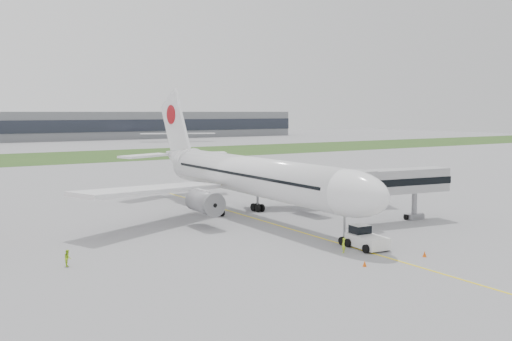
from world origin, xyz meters
TOP-DOWN VIEW (x-y plane):
  - ground at (0.00, 0.00)m, footprint 600.00×600.00m
  - apron_markings at (0.00, -5.00)m, footprint 70.00×70.00m
  - grass_strip at (0.00, 120.00)m, footprint 600.00×50.00m
  - airliner at (0.00, 4.87)m, footprint 48.13×53.95m
  - pushback_tug at (0.93, -17.18)m, footprint 3.25×4.57m
  - jet_bridge at (13.44, -8.85)m, footprint 15.16×5.15m
  - safety_cone_left at (-4.02, -22.42)m, footprint 0.39×0.39m
  - safety_cone_right at (3.26, -22.96)m, footprint 0.41×0.41m
  - ground_crew_near at (-2.31, -17.54)m, footprint 0.66×0.60m
  - ground_crew_far at (-26.75, -7.93)m, footprint 0.67×0.81m
  - distant_aircraft_right at (72.56, 185.46)m, footprint 43.37×41.12m

SIDE VIEW (x-z plane):
  - ground at x=0.00m, z-range 0.00..0.00m
  - apron_markings at x=0.00m, z-range -0.02..0.02m
  - distant_aircraft_right at x=72.56m, z-range -6.59..6.59m
  - grass_strip at x=0.00m, z-range 0.00..0.02m
  - safety_cone_left at x=-4.02m, z-range 0.00..0.53m
  - safety_cone_right at x=3.26m, z-range 0.00..0.56m
  - ground_crew_near at x=-2.31m, z-range 0.00..1.52m
  - ground_crew_far at x=-26.75m, z-range 0.00..1.53m
  - pushback_tug at x=0.93m, z-range -0.09..2.16m
  - jet_bridge at x=13.44m, z-range 1.66..8.58m
  - airliner at x=0.00m, z-range -3.28..14.60m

